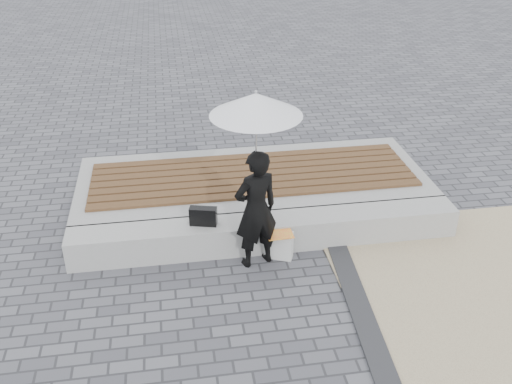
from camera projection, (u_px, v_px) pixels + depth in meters
ground at (293, 329)px, 6.14m from camera, size 80.00×80.00×0.00m
edging_band at (377, 354)px, 5.80m from camera, size 0.61×5.20×0.04m
seating_ledge at (267, 232)px, 7.42m from camera, size 5.00×0.45×0.40m
timber_platform at (253, 188)px, 8.45m from camera, size 5.00×2.00×0.40m
timber_decking at (253, 175)px, 8.35m from camera, size 4.60×1.40×0.04m
woman at (256, 210)px, 6.82m from camera, size 0.64×0.53×1.53m
parasol at (256, 104)px, 6.18m from camera, size 1.02×1.02×1.31m
handbag at (203, 216)px, 7.15m from camera, size 0.36×0.20×0.24m
canvas_tote at (279, 245)px, 7.20m from camera, size 0.38×0.28×0.37m
magazine at (280, 234)px, 7.06m from camera, size 0.33×0.25×0.01m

